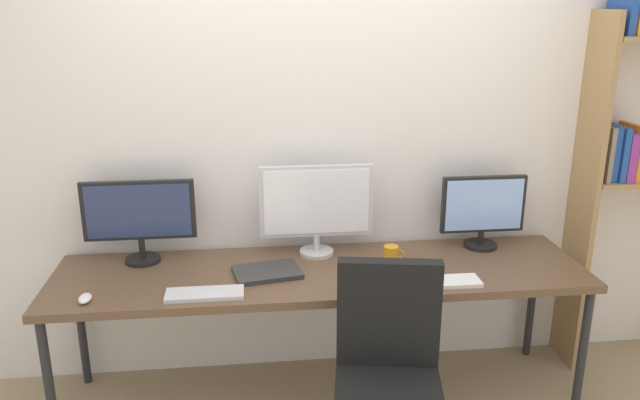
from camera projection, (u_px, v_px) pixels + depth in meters
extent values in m
cube|color=silver|center=(312.00, 142.00, 3.36)|extent=(5.05, 0.10, 2.60)
cube|color=brown|center=(321.00, 273.00, 3.14)|extent=(2.65, 0.68, 0.04)
cylinder|color=#262628|center=(49.00, 388.00, 2.84)|extent=(0.04, 0.04, 0.70)
cylinder|color=#262628|center=(582.00, 354.00, 3.12)|extent=(0.04, 0.04, 0.70)
cylinder|color=#262628|center=(81.00, 325.00, 3.39)|extent=(0.04, 0.04, 0.70)
cylinder|color=#262628|center=(532.00, 301.00, 3.66)|extent=(0.04, 0.04, 0.70)
cube|color=#9E7A4C|center=(583.00, 198.00, 3.44)|extent=(0.03, 0.28, 1.98)
cube|color=gray|center=(601.00, 152.00, 3.36)|extent=(0.03, 0.22, 0.30)
cube|color=#1E4799|center=(606.00, 151.00, 3.38)|extent=(0.04, 0.22, 0.30)
cube|color=#1E4799|center=(615.00, 152.00, 3.37)|extent=(0.03, 0.22, 0.29)
cube|color=#8C338C|center=(622.00, 155.00, 3.38)|extent=(0.05, 0.22, 0.26)
cube|color=orange|center=(630.00, 151.00, 3.38)|extent=(0.03, 0.22, 0.29)
cube|color=tan|center=(636.00, 154.00, 3.39)|extent=(0.03, 0.22, 0.26)
cube|color=#1E4799|center=(621.00, 16.00, 3.15)|extent=(0.04, 0.22, 0.19)
cube|color=orange|center=(633.00, 9.00, 3.14)|extent=(0.05, 0.22, 0.26)
cube|color=black|center=(388.00, 396.00, 2.58)|extent=(0.51, 0.51, 0.08)
cube|color=black|center=(389.00, 313.00, 2.68)|extent=(0.45, 0.15, 0.48)
cylinder|color=black|center=(143.00, 260.00, 3.23)|extent=(0.18, 0.18, 0.02)
cylinder|color=black|center=(142.00, 248.00, 3.21)|extent=(0.03, 0.03, 0.10)
cube|color=black|center=(139.00, 210.00, 3.16)|extent=(0.56, 0.03, 0.31)
cube|color=navy|center=(138.00, 211.00, 3.14)|extent=(0.52, 0.01, 0.28)
cylinder|color=silver|center=(317.00, 252.00, 3.33)|extent=(0.18, 0.18, 0.02)
cylinder|color=silver|center=(317.00, 243.00, 3.31)|extent=(0.03, 0.03, 0.08)
cube|color=silver|center=(316.00, 201.00, 3.25)|extent=(0.59, 0.03, 0.38)
cube|color=white|center=(317.00, 202.00, 3.23)|extent=(0.54, 0.01, 0.34)
cylinder|color=black|center=(480.00, 245.00, 3.43)|extent=(0.18, 0.18, 0.02)
cylinder|color=black|center=(481.00, 237.00, 3.41)|extent=(0.03, 0.03, 0.07)
cube|color=black|center=(483.00, 204.00, 3.36)|extent=(0.46, 0.03, 0.31)
cube|color=#8CB2F2|center=(484.00, 205.00, 3.35)|extent=(0.42, 0.01, 0.28)
cube|color=silver|center=(205.00, 294.00, 2.85)|extent=(0.35, 0.13, 0.02)
cube|color=silver|center=(444.00, 282.00, 2.97)|extent=(0.35, 0.13, 0.02)
ellipsoid|color=silver|center=(85.00, 298.00, 2.80)|extent=(0.06, 0.10, 0.03)
cube|color=#2D2D2D|center=(267.00, 272.00, 3.08)|extent=(0.35, 0.27, 0.02)
cylinder|color=orange|center=(391.00, 254.00, 3.21)|extent=(0.08, 0.08, 0.09)
torus|color=orange|center=(398.00, 254.00, 3.21)|extent=(0.06, 0.01, 0.06)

